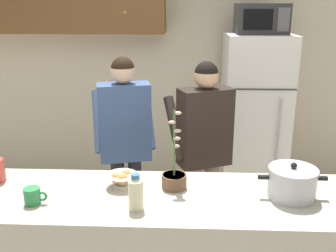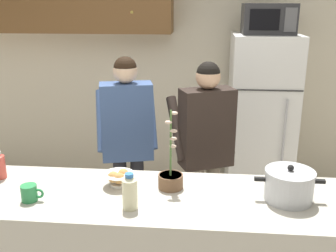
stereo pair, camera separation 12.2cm
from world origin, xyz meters
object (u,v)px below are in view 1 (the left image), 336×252
Objects in this scene: person_near_pot at (125,133)px; bread_bowl at (122,179)px; cooking_pot at (292,183)px; potted_orchid at (174,177)px; person_by_sink at (204,138)px; coffee_mug at (33,196)px; refrigerator at (254,118)px; microwave at (261,19)px; bottle_near_edge at (136,192)px.

person_near_pot is 8.24× the size of bread_bowl.
potted_orchid is at bearing 172.41° from cooking_pot.
coffee_mug is at bearing -135.46° from person_by_sink.
refrigerator is at bearing 58.11° from bread_bowl.
refrigerator is at bearing 90.07° from microwave.
person_by_sink reaches higher than potted_orchid.
microwave is at bearing -89.93° from refrigerator.
person_near_pot is 1.01× the size of person_by_sink.
person_near_pot is at bearing 97.25° from bread_bowl.
cooking_pot is 1.00m from bread_bowl.
bottle_near_edge is at bearing -3.31° from coffee_mug.
person_near_pot is 1.41m from cooking_pot.
potted_orchid is (-0.21, -0.74, 0.01)m from person_by_sink.
microwave is 1.23× the size of cooking_pot.
person_by_sink is at bearing 74.08° from potted_orchid.
microwave is 2.07m from potted_orchid.
potted_orchid is at bearing -105.92° from person_by_sink.
microwave reaches higher than bread_bowl.
bread_bowl is at bearing -82.75° from person_near_pot.
microwave reaches higher than coffee_mug.
cooking_pot reaches higher than bottle_near_edge.
coffee_mug is at bearing -109.06° from person_near_pot.
refrigerator is at bearing 66.17° from potted_orchid.
bottle_near_edge is 0.43× the size of potted_orchid.
potted_orchid is (-0.77, -1.74, 0.14)m from refrigerator.
person_by_sink is 1.09m from bottle_near_edge.
person_near_pot reaches higher than bottle_near_edge.
bottle_near_edge is (-0.97, -1.99, -0.82)m from microwave.
bread_bowl is at bearing 175.11° from cooking_pot.
microwave is at bearing 51.63° from coffee_mug.
potted_orchid is (0.32, 0.01, 0.02)m from bread_bowl.
person_near_pot reaches higher than coffee_mug.
bread_bowl is 0.40× the size of potted_orchid.
person_by_sink is 4.06× the size of cooking_pot.
person_near_pot reaches higher than bread_bowl.
bread_bowl is (-0.53, -0.74, -0.01)m from person_by_sink.
person_by_sink is at bearing -119.10° from refrigerator.
person_by_sink is (0.63, -0.06, -0.02)m from person_near_pot.
microwave is (0.00, -0.02, 0.99)m from refrigerator.
person_by_sink is (-0.56, -0.98, -0.86)m from microwave.
microwave reaches higher than potted_orchid.
bread_bowl is at bearing -125.40° from person_by_sink.
person_near_pot is 0.63m from person_by_sink.
bread_bowl is at bearing -122.21° from microwave.
person_by_sink is at bearing 119.38° from cooking_pot.
potted_orchid is (-0.77, -1.72, -0.85)m from microwave.
coffee_mug is 0.58m from bottle_near_edge.
microwave is 3.66× the size of coffee_mug.
potted_orchid reaches higher than bottle_near_edge.
person_near_pot is at bearing 70.94° from coffee_mug.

